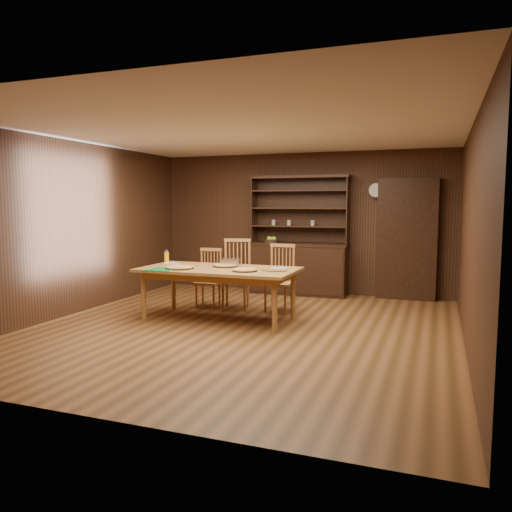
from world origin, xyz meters
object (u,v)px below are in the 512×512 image
at_px(china_hutch, 298,262).
at_px(juice_bottle, 167,257).
at_px(chair_center, 236,271).
at_px(chair_right, 280,276).
at_px(chair_left, 209,276).
at_px(dining_table, 219,273).

bearing_deg(china_hutch, juice_bottle, -124.76).
bearing_deg(chair_center, chair_right, -9.36).
bearing_deg(chair_center, china_hutch, 56.57).
bearing_deg(chair_left, chair_right, -1.67).
distance_m(chair_right, juice_bottle, 1.78).
relative_size(dining_table, chair_left, 2.36).
relative_size(chair_left, juice_bottle, 4.55).
relative_size(dining_table, chair_center, 2.02).
relative_size(dining_table, chair_right, 2.14).
distance_m(china_hutch, juice_bottle, 2.64).
relative_size(dining_table, juice_bottle, 10.75).
xyz_separation_m(china_hutch, juice_bottle, (-1.50, -2.16, 0.25)).
height_order(chair_left, juice_bottle, juice_bottle).
xyz_separation_m(chair_left, juice_bottle, (-0.44, -0.59, 0.35)).
distance_m(chair_center, juice_bottle, 1.13).
xyz_separation_m(dining_table, chair_left, (-0.55, 0.83, -0.19)).
bearing_deg(dining_table, juice_bottle, 166.24).
bearing_deg(china_hutch, chair_center, -111.21).
bearing_deg(chair_left, dining_table, -61.60).
distance_m(dining_table, juice_bottle, 1.03).
relative_size(china_hutch, chair_center, 1.97).
bearing_deg(dining_table, chair_right, 54.58).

